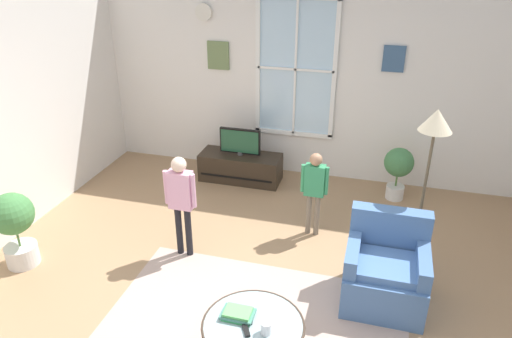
% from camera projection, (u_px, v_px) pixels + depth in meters
% --- Properties ---
extents(ground_plane, '(6.60, 6.64, 0.02)m').
position_uv_depth(ground_plane, '(248.00, 306.00, 4.61)').
color(ground_plane, '#9E7A56').
extents(back_wall, '(6.00, 0.17, 2.90)m').
position_uv_depth(back_wall, '(308.00, 78.00, 6.64)').
color(back_wall, silver).
rests_on(back_wall, ground_plane).
extents(area_rug, '(2.76, 1.82, 0.01)m').
position_uv_depth(area_rug, '(253.00, 326.00, 4.35)').
color(area_rug, tan).
rests_on(area_rug, ground_plane).
extents(tv_stand, '(1.17, 0.47, 0.40)m').
position_uv_depth(tv_stand, '(241.00, 167.00, 6.93)').
color(tv_stand, '#2D2319').
rests_on(tv_stand, ground_plane).
extents(television, '(0.59, 0.08, 0.40)m').
position_uv_depth(television, '(240.00, 141.00, 6.74)').
color(television, '#4C4C4C').
rests_on(television, tv_stand).
extents(armchair, '(0.76, 0.74, 0.87)m').
position_uv_depth(armchair, '(385.00, 271.00, 4.55)').
color(armchair, '#476B9E').
rests_on(armchair, ground_plane).
extents(coffee_table, '(0.84, 0.84, 0.44)m').
position_uv_depth(coffee_table, '(253.00, 327.00, 3.79)').
color(coffee_table, '#99B2B7').
rests_on(coffee_table, ground_plane).
extents(book_stack, '(0.27, 0.18, 0.06)m').
position_uv_depth(book_stack, '(238.00, 314.00, 3.85)').
color(book_stack, '#3AB95D').
rests_on(book_stack, coffee_table).
extents(cup, '(0.09, 0.09, 0.11)m').
position_uv_depth(cup, '(266.00, 328.00, 3.68)').
color(cup, white).
rests_on(cup, coffee_table).
extents(remote_near_books, '(0.06, 0.14, 0.02)m').
position_uv_depth(remote_near_books, '(251.00, 318.00, 3.83)').
color(remote_near_books, black).
rests_on(remote_near_books, coffee_table).
extents(remote_near_cup, '(0.10, 0.14, 0.02)m').
position_uv_depth(remote_near_cup, '(246.00, 330.00, 3.71)').
color(remote_near_cup, black).
rests_on(remote_near_cup, coffee_table).
extents(person_green_shirt, '(0.32, 0.14, 1.05)m').
position_uv_depth(person_green_shirt, '(314.00, 185.00, 5.44)').
color(person_green_shirt, '#726656').
rests_on(person_green_shirt, ground_plane).
extents(person_pink_shirt, '(0.36, 0.16, 1.19)m').
position_uv_depth(person_pink_shirt, '(181.00, 196.00, 5.04)').
color(person_pink_shirt, black).
rests_on(person_pink_shirt, ground_plane).
extents(potted_plant_by_window, '(0.39, 0.39, 0.74)m').
position_uv_depth(potted_plant_by_window, '(398.00, 167.00, 6.31)').
color(potted_plant_by_window, silver).
rests_on(potted_plant_by_window, ground_plane).
extents(potted_plant_corner, '(0.45, 0.45, 0.85)m').
position_uv_depth(potted_plant_corner, '(14.00, 223.00, 4.98)').
color(potted_plant_corner, silver).
rests_on(potted_plant_corner, ground_plane).
extents(floor_lamp, '(0.32, 0.32, 1.77)m').
position_uv_depth(floor_lamp, '(433.00, 137.00, 4.57)').
color(floor_lamp, black).
rests_on(floor_lamp, ground_plane).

